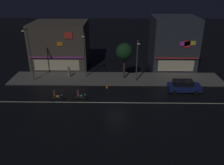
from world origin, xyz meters
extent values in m
plane|color=black|center=(0.00, 0.00, 0.00)|extent=(140.00, 140.00, 0.00)
cube|color=beige|center=(0.00, 0.00, 0.01)|extent=(30.42, 0.16, 0.01)
cube|color=#5B5954|center=(0.00, 7.54, 0.07)|extent=(32.02, 5.07, 0.14)
cube|color=#4C443A|center=(-9.60, 13.89, 3.76)|extent=(9.12, 7.54, 7.52)
cube|color=#D83FD8|center=(-9.60, 10.00, 2.60)|extent=(8.67, 0.24, 0.12)
cube|color=orange|center=(-8.80, 10.06, 4.80)|extent=(0.92, 0.08, 0.59)
cube|color=red|center=(-7.37, 10.06, 6.13)|extent=(1.25, 0.08, 1.01)
cube|color=beige|center=(-9.60, 10.06, 1.30)|extent=(7.30, 0.06, 1.80)
cube|color=#2D333D|center=(9.60, 13.63, 4.24)|extent=(7.18, 7.02, 8.49)
cube|color=red|center=(9.60, 10.00, 2.60)|extent=(6.82, 0.24, 0.12)
cube|color=#D83FD8|center=(10.41, 10.06, 4.90)|extent=(1.13, 0.08, 0.66)
cube|color=yellow|center=(11.57, 10.06, 5.03)|extent=(1.32, 0.08, 0.66)
cube|color=red|center=(10.97, 10.06, 4.85)|extent=(0.91, 0.08, 1.07)
cube|color=beige|center=(9.60, 10.06, 1.30)|extent=(5.74, 0.06, 1.80)
cylinder|color=#47494C|center=(-12.34, 6.61, 4.04)|extent=(0.16, 0.16, 7.79)
cube|color=#47494C|center=(-12.34, 5.91, 7.83)|extent=(0.10, 1.40, 0.10)
ellipsoid|color=#F9E099|center=(-12.34, 5.21, 7.75)|extent=(0.44, 0.32, 0.20)
cylinder|color=#47494C|center=(-4.64, 8.29, 3.50)|extent=(0.16, 0.16, 6.71)
cube|color=#47494C|center=(-4.64, 7.59, 6.75)|extent=(0.10, 1.40, 0.10)
ellipsoid|color=#F9E099|center=(-4.64, 6.89, 6.67)|extent=(0.44, 0.32, 0.20)
cylinder|color=#47494C|center=(2.99, 6.62, 3.20)|extent=(0.16, 0.16, 6.12)
cube|color=#47494C|center=(2.99, 5.92, 6.16)|extent=(0.10, 1.40, 0.10)
ellipsoid|color=#F9E099|center=(2.99, 5.22, 6.08)|extent=(0.44, 0.32, 0.20)
cylinder|color=gray|center=(-7.26, 8.00, 0.90)|extent=(0.38, 0.38, 1.52)
sphere|color=tan|center=(-7.26, 8.00, 1.77)|extent=(0.22, 0.22, 0.22)
cylinder|color=#473323|center=(1.20, 7.61, 1.72)|extent=(0.24, 0.24, 3.16)
sphere|color=#143819|center=(1.20, 7.61, 4.31)|extent=(2.52, 2.52, 2.52)
cube|color=navy|center=(9.16, 3.16, 0.69)|extent=(4.30, 1.78, 0.76)
cube|color=black|center=(8.94, 3.16, 1.37)|extent=(2.58, 1.57, 0.60)
cube|color=#F9F2CC|center=(11.27, 3.76, 0.79)|extent=(0.08, 0.20, 0.12)
cube|color=#F9F2CC|center=(11.27, 2.55, 0.79)|extent=(0.08, 0.20, 0.12)
cylinder|color=black|center=(10.58, 4.05, 0.31)|extent=(0.62, 0.20, 0.62)
cylinder|color=black|center=(10.58, 2.27, 0.31)|extent=(0.62, 0.20, 0.62)
cylinder|color=black|center=(7.74, 4.05, 0.31)|extent=(0.62, 0.20, 0.62)
cylinder|color=black|center=(7.74, 2.27, 0.31)|extent=(0.62, 0.20, 0.62)
cylinder|color=black|center=(-3.91, 0.59, 0.30)|extent=(0.60, 0.08, 0.60)
cylinder|color=black|center=(-5.21, 0.59, 0.30)|extent=(0.60, 0.10, 0.60)
cube|color=black|center=(-4.56, 0.59, 0.40)|extent=(1.30, 0.14, 0.20)
ellipsoid|color=#268C3F|center=(-4.36, 0.59, 0.62)|extent=(0.44, 0.26, 0.24)
cube|color=black|center=(-4.76, 0.59, 0.55)|extent=(0.56, 0.22, 0.10)
cylinder|color=slate|center=(-3.96, 0.59, 0.85)|extent=(0.03, 0.60, 0.03)
sphere|color=white|center=(-3.87, 0.59, 0.75)|extent=(0.14, 0.14, 0.14)
cylinder|color=brown|center=(-4.71, 0.59, 0.95)|extent=(0.32, 0.32, 0.70)
sphere|color=#333338|center=(-4.71, 0.59, 1.41)|extent=(0.22, 0.22, 0.22)
cylinder|color=black|center=(-6.84, 0.42, 0.30)|extent=(0.60, 0.08, 0.60)
cylinder|color=black|center=(-8.14, 0.42, 0.30)|extent=(0.60, 0.10, 0.60)
cube|color=black|center=(-7.49, 0.42, 0.40)|extent=(1.30, 0.14, 0.20)
ellipsoid|color=gold|center=(-7.29, 0.42, 0.62)|extent=(0.44, 0.26, 0.24)
cube|color=black|center=(-7.69, 0.42, 0.55)|extent=(0.56, 0.22, 0.10)
cylinder|color=slate|center=(-6.89, 0.42, 0.85)|extent=(0.03, 0.60, 0.03)
sphere|color=white|center=(-6.80, 0.42, 0.75)|extent=(0.14, 0.14, 0.14)
cylinder|color=brown|center=(-7.64, 0.42, 0.95)|extent=(0.32, 0.32, 0.70)
sphere|color=#333338|center=(-7.64, 0.42, 1.41)|extent=(0.22, 0.22, 0.22)
cone|color=orange|center=(-1.27, 4.34, 0.28)|extent=(0.36, 0.36, 0.55)
camera|label=1|loc=(-0.06, -25.22, 13.86)|focal=37.16mm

